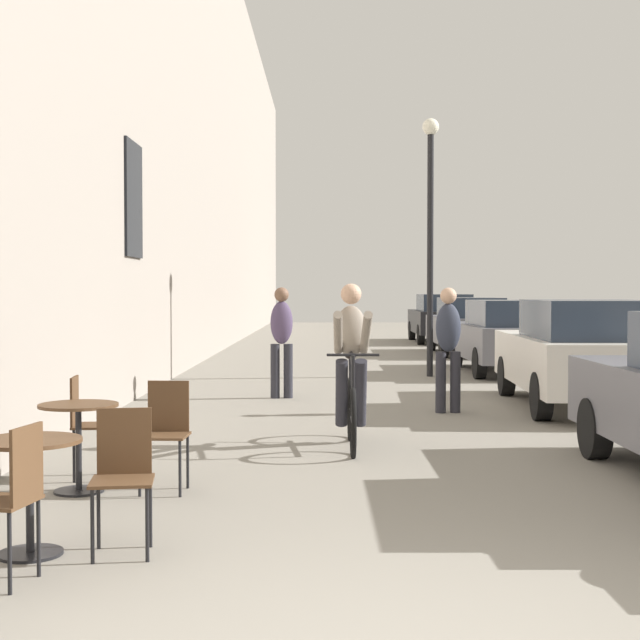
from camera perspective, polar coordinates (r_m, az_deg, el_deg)
building_facade_left at (r=18.53m, az=-9.62°, el=14.98°), size 0.54×68.00×11.73m
cafe_table_near at (r=6.02m, az=-17.52°, el=-8.90°), size 0.64×0.64×0.72m
cafe_chair_near_toward_street at (r=5.47m, az=-18.63°, el=-10.05°), size 0.44×0.44×0.89m
cafe_chair_near_toward_wall at (r=5.95m, az=-12.08°, el=-9.03°), size 0.43×0.43×0.89m
cafe_table_mid at (r=7.75m, az=-14.70°, el=-6.49°), size 0.64×0.64×0.72m
cafe_chair_mid_toward_street at (r=7.68m, az=-9.50°, el=-6.57°), size 0.39×0.39×0.89m
cafe_chair_mid_toward_wall at (r=8.30m, az=-14.22°, el=-5.97°), size 0.42×0.42×0.89m
cyclist_on_bicycle at (r=9.70m, az=1.95°, el=-3.05°), size 0.52×1.76×1.74m
pedestrian_near at (r=12.43m, az=7.93°, el=-1.38°), size 0.37×0.28×1.68m
pedestrian_mid at (r=14.02m, az=-2.39°, el=-0.98°), size 0.37×0.29×1.69m
street_lamp at (r=17.73m, az=6.84°, el=6.57°), size 0.32×0.32×4.90m
parked_car_second at (r=13.32m, az=15.88°, el=-1.92°), size 1.92×4.31×1.51m
parked_car_third at (r=18.66m, az=11.48°, el=-0.93°), size 1.79×4.11×1.45m
parked_car_fourth at (r=23.95m, az=9.13°, el=-0.31°), size 1.75×4.11×1.46m
parked_car_fifth at (r=29.45m, az=7.56°, el=0.16°), size 1.83×4.30×1.53m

